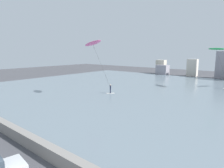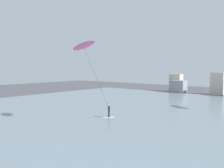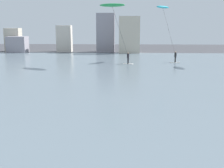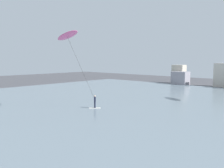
% 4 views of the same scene
% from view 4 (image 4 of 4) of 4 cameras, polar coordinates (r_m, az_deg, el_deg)
% --- Properties ---
extents(water_bay, '(84.00, 52.00, 0.10)m').
position_cam_4_polar(water_bay, '(30.19, 23.50, -6.50)').
color(water_bay, slate).
rests_on(water_bay, ground).
extents(kitesurfer_pink, '(3.94, 4.69, 9.48)m').
position_cam_4_polar(kitesurfer_pink, '(29.11, -9.87, 9.91)').
color(kitesurfer_pink, silver).
rests_on(kitesurfer_pink, water_bay).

